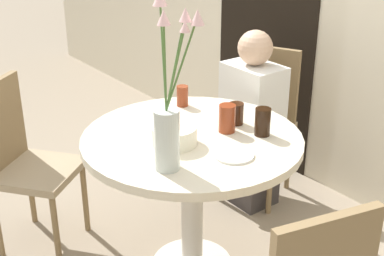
{
  "coord_description": "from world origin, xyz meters",
  "views": [
    {
      "loc": [
        1.78,
        -1.37,
        1.8
      ],
      "look_at": [
        0.0,
        0.0,
        0.79
      ],
      "focal_mm": 50.0,
      "sensor_mm": 36.0,
      "label": 1
    }
  ],
  "objects_px": {
    "birthday_cake": "(174,135)",
    "drink_glass_2": "(182,96)",
    "chair_far_back": "(261,114)",
    "drink_glass_1": "(263,122)",
    "flower_vase": "(168,116)",
    "drink_glass_0": "(227,118)",
    "drink_glass_3": "(236,114)",
    "side_plate": "(234,155)",
    "chair_left_flank": "(22,156)",
    "person_woman": "(251,125)"
  },
  "relations": [
    {
      "from": "birthday_cake",
      "to": "drink_glass_2",
      "type": "distance_m",
      "value": 0.47
    },
    {
      "from": "chair_far_back",
      "to": "drink_glass_1",
      "type": "height_order",
      "value": "chair_far_back"
    },
    {
      "from": "flower_vase",
      "to": "drink_glass_0",
      "type": "distance_m",
      "value": 0.48
    },
    {
      "from": "drink_glass_1",
      "to": "drink_glass_3",
      "type": "xyz_separation_m",
      "value": [
        -0.17,
        -0.01,
        -0.01
      ]
    },
    {
      "from": "flower_vase",
      "to": "drink_glass_3",
      "type": "relative_size",
      "value": 6.7
    },
    {
      "from": "side_plate",
      "to": "drink_glass_1",
      "type": "distance_m",
      "value": 0.27
    },
    {
      "from": "birthday_cake",
      "to": "drink_glass_3",
      "type": "bearing_deg",
      "value": 90.63
    },
    {
      "from": "side_plate",
      "to": "drink_glass_2",
      "type": "xyz_separation_m",
      "value": [
        -0.6,
        0.17,
        0.05
      ]
    },
    {
      "from": "birthday_cake",
      "to": "chair_far_back",
      "type": "bearing_deg",
      "value": 112.95
    },
    {
      "from": "chair_far_back",
      "to": "drink_glass_2",
      "type": "distance_m",
      "value": 0.7
    },
    {
      "from": "chair_left_flank",
      "to": "drink_glass_0",
      "type": "bearing_deg",
      "value": -85.11
    },
    {
      "from": "flower_vase",
      "to": "birthday_cake",
      "type": "bearing_deg",
      "value": 139.23
    },
    {
      "from": "chair_left_flank",
      "to": "person_woman",
      "type": "relative_size",
      "value": 0.85
    },
    {
      "from": "chair_left_flank",
      "to": "birthday_cake",
      "type": "xyz_separation_m",
      "value": [
        0.74,
        0.45,
        0.27
      ]
    },
    {
      "from": "birthday_cake",
      "to": "flower_vase",
      "type": "distance_m",
      "value": 0.3
    },
    {
      "from": "chair_far_back",
      "to": "flower_vase",
      "type": "distance_m",
      "value": 1.32
    },
    {
      "from": "chair_left_flank",
      "to": "person_woman",
      "type": "height_order",
      "value": "person_woman"
    },
    {
      "from": "flower_vase",
      "to": "side_plate",
      "type": "xyz_separation_m",
      "value": [
        0.08,
        0.28,
        -0.23
      ]
    },
    {
      "from": "chair_far_back",
      "to": "drink_glass_3",
      "type": "distance_m",
      "value": 0.75
    },
    {
      "from": "drink_glass_2",
      "to": "person_woman",
      "type": "height_order",
      "value": "person_woman"
    },
    {
      "from": "person_woman",
      "to": "drink_glass_1",
      "type": "bearing_deg",
      "value": -40.0
    },
    {
      "from": "chair_far_back",
      "to": "flower_vase",
      "type": "relative_size",
      "value": 1.31
    },
    {
      "from": "drink_glass_0",
      "to": "drink_glass_2",
      "type": "height_order",
      "value": "drink_glass_0"
    },
    {
      "from": "chair_left_flank",
      "to": "drink_glass_3",
      "type": "distance_m",
      "value": 1.14
    },
    {
      "from": "drink_glass_1",
      "to": "chair_far_back",
      "type": "bearing_deg",
      "value": 135.12
    },
    {
      "from": "chair_far_back",
      "to": "drink_glass_0",
      "type": "height_order",
      "value": "chair_far_back"
    },
    {
      "from": "side_plate",
      "to": "drink_glass_2",
      "type": "height_order",
      "value": "drink_glass_2"
    },
    {
      "from": "chair_far_back",
      "to": "drink_glass_3",
      "type": "bearing_deg",
      "value": -80.0
    },
    {
      "from": "chair_left_flank",
      "to": "drink_glass_2",
      "type": "relative_size",
      "value": 8.49
    },
    {
      "from": "chair_left_flank",
      "to": "flower_vase",
      "type": "bearing_deg",
      "value": -109.88
    },
    {
      "from": "chair_far_back",
      "to": "side_plate",
      "type": "distance_m",
      "value": 1.07
    },
    {
      "from": "side_plate",
      "to": "person_woman",
      "type": "xyz_separation_m",
      "value": [
        -0.59,
        0.67,
        -0.25
      ]
    },
    {
      "from": "drink_glass_0",
      "to": "chair_left_flank",
      "type": "bearing_deg",
      "value": -137.23
    },
    {
      "from": "drink_glass_1",
      "to": "person_woman",
      "type": "xyz_separation_m",
      "value": [
        -0.5,
        0.42,
        -0.31
      ]
    },
    {
      "from": "flower_vase",
      "to": "side_plate",
      "type": "height_order",
      "value": "flower_vase"
    },
    {
      "from": "chair_left_flank",
      "to": "flower_vase",
      "type": "relative_size",
      "value": 1.31
    },
    {
      "from": "birthday_cake",
      "to": "drink_glass_0",
      "type": "relative_size",
      "value": 1.53
    },
    {
      "from": "chair_left_flank",
      "to": "flower_vase",
      "type": "xyz_separation_m",
      "value": [
        0.92,
        0.3,
        0.46
      ]
    },
    {
      "from": "drink_glass_3",
      "to": "chair_left_flank",
      "type": "bearing_deg",
      "value": -132.1
    },
    {
      "from": "drink_glass_1",
      "to": "birthday_cake",
      "type": "bearing_deg",
      "value": -113.71
    },
    {
      "from": "chair_left_flank",
      "to": "drink_glass_1",
      "type": "height_order",
      "value": "chair_left_flank"
    },
    {
      "from": "birthday_cake",
      "to": "flower_vase",
      "type": "height_order",
      "value": "flower_vase"
    },
    {
      "from": "chair_left_flank",
      "to": "birthday_cake",
      "type": "bearing_deg",
      "value": -96.88
    },
    {
      "from": "side_plate",
      "to": "drink_glass_0",
      "type": "bearing_deg",
      "value": 145.89
    },
    {
      "from": "flower_vase",
      "to": "drink_glass_1",
      "type": "relative_size",
      "value": 5.37
    },
    {
      "from": "birthday_cake",
      "to": "drink_glass_2",
      "type": "height_order",
      "value": "birthday_cake"
    },
    {
      "from": "drink_glass_0",
      "to": "flower_vase",
      "type": "bearing_deg",
      "value": -72.54
    },
    {
      "from": "birthday_cake",
      "to": "chair_left_flank",
      "type": "bearing_deg",
      "value": -149.0
    },
    {
      "from": "birthday_cake",
      "to": "flower_vase",
      "type": "bearing_deg",
      "value": -40.77
    },
    {
      "from": "chair_far_back",
      "to": "birthday_cake",
      "type": "bearing_deg",
      "value": -91.63
    }
  ]
}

